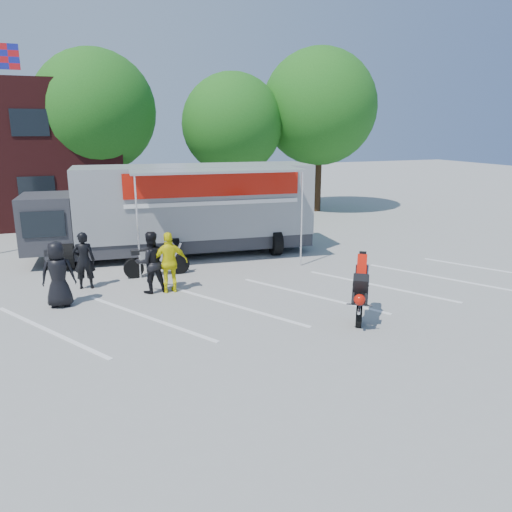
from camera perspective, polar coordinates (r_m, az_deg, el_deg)
ground at (r=13.00m, az=-1.84°, el=-7.22°), size 100.00×100.00×0.00m
parking_bay_lines at (r=13.88m, az=-3.24°, el=-5.76°), size 18.09×13.33×0.01m
tree_left at (r=27.45m, az=-17.95°, el=15.44°), size 6.12×6.12×8.64m
tree_mid at (r=27.88m, az=-2.72°, el=14.80°), size 5.44×5.44×7.68m
tree_right at (r=29.46m, az=7.23°, el=16.51°), size 6.46×6.46×9.12m
transporter_truck at (r=19.63m, az=-8.23°, el=0.19°), size 11.22×6.26×3.42m
parked_motorcycle at (r=16.97m, az=-11.19°, el=-2.22°), size 2.24×0.81×1.16m
stunt_bike_rider at (r=13.42m, az=11.72°, el=-6.82°), size 1.59×1.81×1.95m
spectator_leather_a at (r=14.64m, az=-21.68°, el=-1.95°), size 0.96×0.68×1.84m
spectator_leather_b at (r=16.01m, az=-19.06°, el=-0.48°), size 0.71×0.54×1.77m
spectator_leather_c at (r=15.09m, az=-11.95°, el=-0.71°), size 0.95×0.77×1.86m
spectator_hivis at (r=15.01m, az=-9.84°, el=-0.74°), size 1.08×0.46×1.83m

